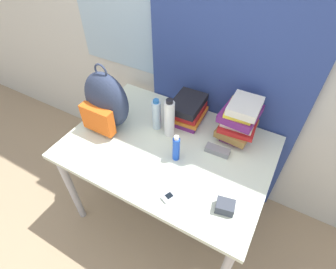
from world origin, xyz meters
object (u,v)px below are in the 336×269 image
book_stack_left (188,110)px  book_stack_center (240,119)px  backpack (106,102)px  water_bottle (157,115)px  sports_bottle (169,118)px  sunscreen_bottle (176,148)px  sunglasses_case (217,150)px  cell_phone (169,196)px  camera_pouch (225,206)px

book_stack_left → book_stack_center: bearing=1.1°
book_stack_left → backpack: bearing=-144.5°
water_bottle → sports_bottle: size_ratio=0.83×
sunscreen_bottle → sunglasses_case: 0.27m
cell_phone → book_stack_left: bearing=107.7°
book_stack_center → sunscreen_bottle: book_stack_center is taller
sports_bottle → cell_phone: (0.23, -0.42, -0.13)m
book_stack_center → backpack: bearing=-158.0°
book_stack_center → sunscreen_bottle: (-0.25, -0.36, -0.05)m
backpack → sunglasses_case: size_ratio=3.00×
backpack → book_stack_left: 0.55m
water_bottle → cell_phone: water_bottle is taller
sports_bottle → camera_pouch: size_ratio=2.62×
backpack → water_bottle: bearing=24.4°
water_bottle → camera_pouch: 0.72m
backpack → sports_bottle: size_ratio=1.64×
backpack → sunscreen_bottle: 0.55m
cell_phone → camera_pouch: size_ratio=0.86×
sunscreen_bottle → camera_pouch: 0.42m
book_stack_left → sunglasses_case: 0.36m
book_stack_left → sports_bottle: bearing=-101.1°
water_bottle → camera_pouch: (0.62, -0.36, -0.08)m
water_bottle → sunscreen_bottle: 0.30m
water_bottle → sunglasses_case: bearing=-1.9°
sports_bottle → camera_pouch: bearing=-33.9°
book_stack_left → cell_phone: bearing=-72.3°
water_bottle → backpack: bearing=-155.6°
cell_phone → sunglasses_case: sunglasses_case is taller
backpack → sunglasses_case: backpack is taller
sunglasses_case → camera_pouch: bearing=-62.9°
book_stack_center → sunscreen_bottle: size_ratio=1.53×
sunglasses_case → camera_pouch: (0.18, -0.35, 0.01)m
sunscreen_bottle → cell_phone: 0.29m
book_stack_left → water_bottle: (-0.14, -0.18, 0.03)m
backpack → camera_pouch: (0.91, -0.23, -0.16)m
sports_bottle → sunscreen_bottle: (0.14, -0.17, -0.05)m
cell_phone → sunglasses_case: size_ratio=0.60×
backpack → cell_phone: backpack is taller
book_stack_center → sports_bottle: size_ratio=1.01×
water_bottle → sunscreen_bottle: (0.24, -0.18, -0.02)m
backpack → sports_bottle: bearing=16.6°
sports_bottle → sunglasses_case: (0.34, -0.00, -0.12)m
book_stack_center → sunscreen_bottle: 0.45m
water_bottle → sunscreen_bottle: water_bottle is taller
cell_phone → sunscreen_bottle: bearing=110.6°
book_stack_left → sunglasses_case: size_ratio=1.92×
cell_phone → sunglasses_case: 0.44m
camera_pouch → sunscreen_bottle: bearing=154.4°
book_stack_center → camera_pouch: book_stack_center is taller
sunscreen_bottle → water_bottle: bearing=143.4°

